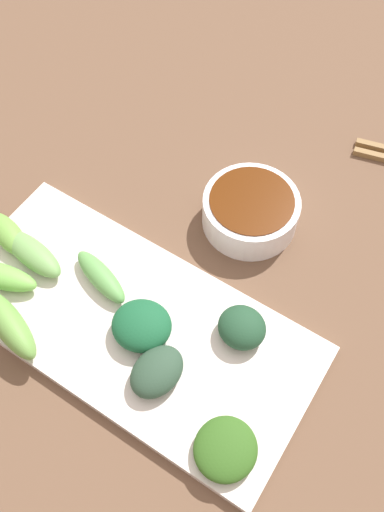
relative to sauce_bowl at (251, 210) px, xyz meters
The scene contains 11 objects.
tabletop 0.12m from the sauce_bowl, 19.80° to the right, with size 2.10×2.10×0.02m, color brown.
sauce_bowl is the anchor object (origin of this frame).
serving_plate 0.19m from the sauce_bowl, 12.61° to the right, with size 0.18×0.39×0.01m, color silver.
broccoli_stalk_0 0.18m from the sauce_bowl, 29.20° to the right, with size 0.02×0.08×0.02m, color #5DA050.
broccoli_stalk_1 0.27m from the sauce_bowl, 50.15° to the right, with size 0.03×0.07×0.02m, color #6AA743.
broccoli_leafy_2 0.19m from the sauce_bowl, ahead, with size 0.06×0.06×0.03m, color #185833.
broccoli_stalk_3 0.29m from the sauce_bowl, 27.13° to the right, with size 0.03×0.09×0.03m, color #679E45.
broccoli_leafy_4 0.15m from the sauce_bowl, 26.30° to the left, with size 0.05×0.05×0.03m, color #20472D.
broccoli_leafy_5 0.26m from the sauce_bowl, 24.94° to the left, with size 0.06×0.06×0.02m, color #305D1D.
broccoli_leafy_6 0.22m from the sauce_bowl, ahead, with size 0.06×0.04×0.03m, color #2C4735.
broccoli_stalk_8 0.25m from the sauce_bowl, 43.43° to the right, with size 0.03×0.08×0.02m, color #6EA757.
Camera 1 is at (0.24, 0.18, 0.55)m, focal length 38.87 mm.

